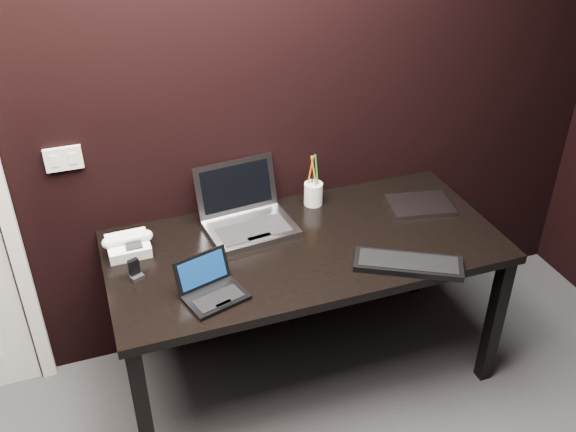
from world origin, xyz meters
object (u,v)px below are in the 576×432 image
object	(u,v)px
ext_keyboard	(408,264)
closed_laptop	(420,205)
desk	(305,258)
silver_laptop	(247,217)
mobile_phone	(135,271)
pen_cup	(313,193)
netbook	(212,290)
desk_phone	(128,245)

from	to	relation	value
ext_keyboard	closed_laptop	size ratio (longest dim) A/B	1.41
desk	silver_laptop	size ratio (longest dim) A/B	4.12
silver_laptop	ext_keyboard	size ratio (longest dim) A/B	0.90
silver_laptop	ext_keyboard	bearing A→B (deg)	-43.41
mobile_phone	pen_cup	bearing A→B (deg)	18.68
netbook	closed_laptop	distance (m)	1.13
desk	closed_laptop	bearing A→B (deg)	9.38
silver_laptop	desk_phone	distance (m)	0.53
netbook	desk_phone	size ratio (longest dim) A/B	1.29
desk	ext_keyboard	size ratio (longest dim) A/B	3.70
desk	netbook	bearing A→B (deg)	-155.44
netbook	pen_cup	xyz separation A→B (m)	(0.62, 0.51, 0.03)
ext_keyboard	mobile_phone	world-z (taller)	mobile_phone
netbook	ext_keyboard	distance (m)	0.81
pen_cup	desk	bearing A→B (deg)	-117.09
ext_keyboard	mobile_phone	distance (m)	1.11
ext_keyboard	mobile_phone	size ratio (longest dim) A/B	5.25
mobile_phone	desk_phone	bearing A→B (deg)	90.46
desk	desk_phone	world-z (taller)	desk_phone
ext_keyboard	pen_cup	distance (m)	0.62
desk_phone	pen_cup	xyz separation A→B (m)	(0.88, 0.11, 0.02)
desk	pen_cup	bearing A→B (deg)	62.91
desk	pen_cup	distance (m)	0.36
desk	desk_phone	distance (m)	0.76
desk_phone	pen_cup	size ratio (longest dim) A/B	0.83
desk	ext_keyboard	bearing A→B (deg)	-41.20
silver_laptop	pen_cup	xyz separation A→B (m)	(0.35, 0.08, 0.01)
desk	silver_laptop	distance (m)	0.32
mobile_phone	ext_keyboard	bearing A→B (deg)	-15.45
closed_laptop	desk_phone	distance (m)	1.35
desk	desk_phone	size ratio (longest dim) A/B	7.97
ext_keyboard	pen_cup	size ratio (longest dim) A/B	1.78
closed_laptop	desk_phone	bearing A→B (deg)	176.52
desk	ext_keyboard	distance (m)	0.46
ext_keyboard	pen_cup	xyz separation A→B (m)	(-0.19, 0.59, 0.05)
desk	silver_laptop	xyz separation A→B (m)	(-0.20, 0.21, 0.13)
closed_laptop	pen_cup	bearing A→B (deg)	157.50
closed_laptop	netbook	bearing A→B (deg)	-163.81
desk	silver_laptop	bearing A→B (deg)	133.20
mobile_phone	pen_cup	xyz separation A→B (m)	(0.88, 0.30, 0.03)
closed_laptop	desk_phone	xyz separation A→B (m)	(-1.35, 0.08, 0.03)
netbook	pen_cup	distance (m)	0.80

